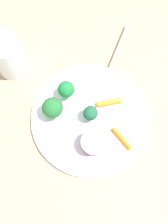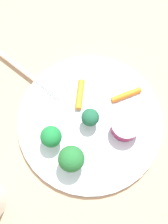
{
  "view_description": "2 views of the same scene",
  "coord_description": "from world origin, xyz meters",
  "px_view_note": "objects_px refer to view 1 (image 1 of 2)",
  "views": [
    {
      "loc": [
        -0.05,
        -0.15,
        0.52
      ],
      "look_at": [
        -0.01,
        0.01,
        0.02
      ],
      "focal_mm": 38.43,
      "sensor_mm": 36.0,
      "label": 1
    },
    {
      "loc": [
        -0.16,
        0.0,
        0.58
      ],
      "look_at": [
        0.01,
        0.01,
        0.03
      ],
      "focal_mm": 52.79,
      "sensor_mm": 36.0,
      "label": 2
    }
  ],
  "objects_px": {
    "broccoli_floret_1": "(89,113)",
    "fork": "(115,56)",
    "carrot_stick_0": "(122,138)",
    "plate": "(90,118)",
    "carrot_stick_1": "(109,102)",
    "drinking_glass": "(7,56)",
    "broccoli_floret_0": "(66,89)",
    "broccoli_floret_2": "(53,108)",
    "sauce_cup": "(93,143)"
  },
  "relations": [
    {
      "from": "broccoli_floret_2",
      "to": "drinking_glass",
      "type": "height_order",
      "value": "drinking_glass"
    },
    {
      "from": "plate",
      "to": "drinking_glass",
      "type": "xyz_separation_m",
      "value": [
        -0.15,
        0.17,
        0.04
      ]
    },
    {
      "from": "broccoli_floret_1",
      "to": "fork",
      "type": "relative_size",
      "value": 0.26
    },
    {
      "from": "broccoli_floret_0",
      "to": "carrot_stick_0",
      "type": "xyz_separation_m",
      "value": [
        0.09,
        -0.13,
        -0.02
      ]
    },
    {
      "from": "broccoli_floret_1",
      "to": "broccoli_floret_2",
      "type": "distance_m",
      "value": 0.08
    },
    {
      "from": "sauce_cup",
      "to": "broccoli_floret_2",
      "type": "relative_size",
      "value": 0.89
    },
    {
      "from": "carrot_stick_1",
      "to": "drinking_glass",
      "type": "height_order",
      "value": "drinking_glass"
    },
    {
      "from": "carrot_stick_0",
      "to": "broccoli_floret_0",
      "type": "bearing_deg",
      "value": 126.1
    },
    {
      "from": "carrot_stick_1",
      "to": "broccoli_floret_1",
      "type": "bearing_deg",
      "value": -157.45
    },
    {
      "from": "fork",
      "to": "carrot_stick_0",
      "type": "bearing_deg",
      "value": -101.48
    },
    {
      "from": "broccoli_floret_2",
      "to": "fork",
      "type": "xyz_separation_m",
      "value": [
        0.17,
        0.11,
        -0.03
      ]
    },
    {
      "from": "broccoli_floret_0",
      "to": "carrot_stick_0",
      "type": "distance_m",
      "value": 0.16
    },
    {
      "from": "broccoli_floret_0",
      "to": "plate",
      "type": "bearing_deg",
      "value": -58.7
    },
    {
      "from": "broccoli_floret_0",
      "to": "drinking_glass",
      "type": "relative_size",
      "value": 0.48
    },
    {
      "from": "drinking_glass",
      "to": "broccoli_floret_1",
      "type": "bearing_deg",
      "value": -48.91
    },
    {
      "from": "sauce_cup",
      "to": "plate",
      "type": "bearing_deg",
      "value": 81.69
    },
    {
      "from": "carrot_stick_0",
      "to": "carrot_stick_1",
      "type": "bearing_deg",
      "value": 93.61
    },
    {
      "from": "sauce_cup",
      "to": "broccoli_floret_1",
      "type": "bearing_deg",
      "value": 83.84
    },
    {
      "from": "carrot_stick_0",
      "to": "fork",
      "type": "distance_m",
      "value": 0.2
    },
    {
      "from": "broccoli_floret_1",
      "to": "fork",
      "type": "height_order",
      "value": "broccoli_floret_1"
    },
    {
      "from": "sauce_cup",
      "to": "fork",
      "type": "bearing_deg",
      "value": 62.37
    },
    {
      "from": "plate",
      "to": "broccoli_floret_0",
      "type": "xyz_separation_m",
      "value": [
        -0.04,
        0.06,
        0.03
      ]
    },
    {
      "from": "plate",
      "to": "sauce_cup",
      "type": "relative_size",
      "value": 5.11
    },
    {
      "from": "plate",
      "to": "carrot_stick_0",
      "type": "height_order",
      "value": "carrot_stick_0"
    },
    {
      "from": "plate",
      "to": "broccoli_floret_1",
      "type": "bearing_deg",
      "value": 170.77
    },
    {
      "from": "broccoli_floret_0",
      "to": "carrot_stick_1",
      "type": "distance_m",
      "value": 0.1
    },
    {
      "from": "sauce_cup",
      "to": "fork",
      "type": "relative_size",
      "value": 0.31
    },
    {
      "from": "broccoli_floret_1",
      "to": "carrot_stick_1",
      "type": "distance_m",
      "value": 0.06
    },
    {
      "from": "broccoli_floret_1",
      "to": "drinking_glass",
      "type": "height_order",
      "value": "drinking_glass"
    },
    {
      "from": "sauce_cup",
      "to": "broccoli_floret_2",
      "type": "xyz_separation_m",
      "value": [
        -0.07,
        0.09,
        0.02
      ]
    },
    {
      "from": "broccoli_floret_0",
      "to": "broccoli_floret_1",
      "type": "distance_m",
      "value": 0.07
    },
    {
      "from": "plate",
      "to": "carrot_stick_0",
      "type": "distance_m",
      "value": 0.08
    },
    {
      "from": "plate",
      "to": "carrot_stick_1",
      "type": "xyz_separation_m",
      "value": [
        0.05,
        0.02,
        0.01
      ]
    },
    {
      "from": "plate",
      "to": "carrot_stick_1",
      "type": "relative_size",
      "value": 4.76
    },
    {
      "from": "fork",
      "to": "broccoli_floret_2",
      "type": "bearing_deg",
      "value": -147.38
    },
    {
      "from": "broccoli_floret_2",
      "to": "carrot_stick_1",
      "type": "bearing_deg",
      "value": -2.4
    },
    {
      "from": "carrot_stick_1",
      "to": "fork",
      "type": "xyz_separation_m",
      "value": [
        0.05,
        0.11,
        -0.0
      ]
    },
    {
      "from": "plate",
      "to": "carrot_stick_1",
      "type": "bearing_deg",
      "value": 23.89
    },
    {
      "from": "drinking_glass",
      "to": "broccoli_floret_2",
      "type": "bearing_deg",
      "value": -62.34
    },
    {
      "from": "fork",
      "to": "broccoli_floret_0",
      "type": "bearing_deg",
      "value": -151.87
    },
    {
      "from": "broccoli_floret_2",
      "to": "plate",
      "type": "bearing_deg",
      "value": -19.52
    },
    {
      "from": "fork",
      "to": "drinking_glass",
      "type": "distance_m",
      "value": 0.25
    },
    {
      "from": "carrot_stick_0",
      "to": "carrot_stick_1",
      "type": "relative_size",
      "value": 1.04
    },
    {
      "from": "broccoli_floret_1",
      "to": "drinking_glass",
      "type": "xyz_separation_m",
      "value": [
        -0.15,
        0.17,
        0.01
      ]
    },
    {
      "from": "plate",
      "to": "fork",
      "type": "bearing_deg",
      "value": 55.13
    },
    {
      "from": "broccoli_floret_0",
      "to": "drinking_glass",
      "type": "distance_m",
      "value": 0.15
    },
    {
      "from": "carrot_stick_1",
      "to": "broccoli_floret_0",
      "type": "bearing_deg",
      "value": 154.08
    },
    {
      "from": "broccoli_floret_0",
      "to": "carrot_stick_1",
      "type": "xyz_separation_m",
      "value": [
        0.09,
        -0.04,
        -0.02
      ]
    },
    {
      "from": "sauce_cup",
      "to": "broccoli_floret_1",
      "type": "xyz_separation_m",
      "value": [
        0.01,
        0.06,
        0.01
      ]
    },
    {
      "from": "broccoli_floret_1",
      "to": "fork",
      "type": "distance_m",
      "value": 0.17
    }
  ]
}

